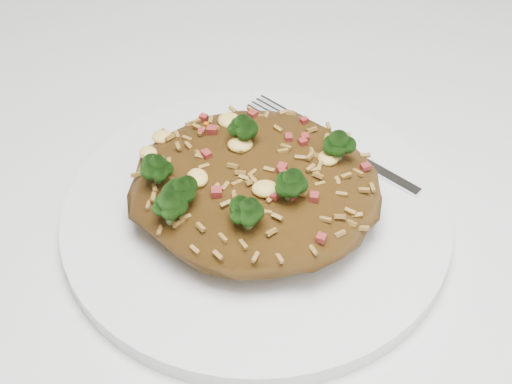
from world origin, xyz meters
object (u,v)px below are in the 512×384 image
dining_table (148,316)px  fork (339,148)px  fried_rice (255,179)px  plate (256,214)px

dining_table → fork: 0.20m
dining_table → fried_rice: fried_rice is taller
dining_table → fork: size_ratio=8.46×
fried_rice → fork: size_ratio=1.23×
fried_rice → dining_table: bearing=-159.3°
plate → fried_rice: fried_rice is taller
dining_table → fried_rice: bearing=20.7°
fork → fried_rice: bearing=-93.7°
dining_table → plate: bearing=21.1°
plate → fried_rice: 0.04m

